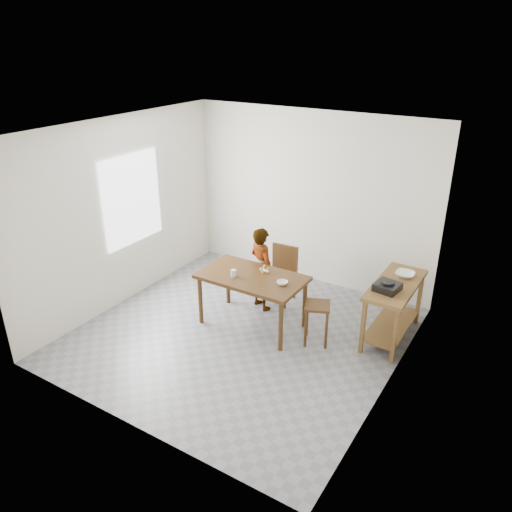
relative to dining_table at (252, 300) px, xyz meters
The scene contains 17 objects.
floor 0.50m from the dining_table, 90.00° to the right, with size 4.00×4.00×0.04m, color slate.
ceiling 2.36m from the dining_table, 90.00° to the right, with size 4.00×4.00×0.04m, color white.
wall_back 1.98m from the dining_table, 90.00° to the left, with size 4.00×0.04×2.70m, color silver.
wall_front 2.52m from the dining_table, 90.00° to the right, with size 4.00×0.04×2.70m, color silver.
wall_left 2.26m from the dining_table, behind, with size 0.04×4.00×2.70m, color silver.
wall_right 2.26m from the dining_table, ahead, with size 0.04×4.00×2.70m, color silver.
window_pane 2.27m from the dining_table, behind, with size 0.02×1.10×1.30m, color silver.
dining_table is the anchor object (origin of this frame).
prep_counter 1.86m from the dining_table, 22.15° to the left, with size 0.50×1.20×0.80m, color brown, non-canonical shape.
child 0.56m from the dining_table, 106.60° to the left, with size 0.45×0.30×1.24m, color silver.
dining_chair 0.78m from the dining_table, 90.80° to the left, with size 0.41×0.41×0.84m, color #3E2610, non-canonical shape.
stool 0.94m from the dining_table, ahead, with size 0.32×0.32×0.56m, color #3E2610, non-canonical shape.
glass_tumbler 0.49m from the dining_table, 144.82° to the right, with size 0.07×0.07×0.09m, color silver.
small_bowl 0.61m from the dining_table, ahead, with size 0.15×0.15×0.05m, color white.
banana 0.45m from the dining_table, 66.02° to the left, with size 0.16×0.12×0.06m, color #F9DC5B, non-canonical shape.
serving_bowl 2.05m from the dining_table, 28.36° to the left, with size 0.24×0.24×0.06m, color white.
gas_burner 1.80m from the dining_table, 15.18° to the left, with size 0.28×0.28×0.09m, color black.
Camera 1 is at (3.16, -4.70, 3.72)m, focal length 35.00 mm.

